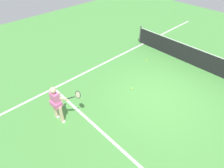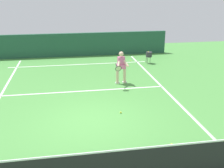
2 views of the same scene
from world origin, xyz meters
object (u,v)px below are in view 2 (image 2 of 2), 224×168
Objects in this scene: ball_hopper at (149,54)px; tennis_player at (121,66)px; tennis_ball_mid at (121,112)px; tennis_ball_far at (131,61)px; tennis_ball_near at (172,144)px.

tennis_player is at bearing 54.40° from ball_hopper.
tennis_player is at bearing -101.52° from tennis_ball_mid.
tennis_ball_far is (-1.44, -3.98, -0.81)m from tennis_player.
tennis_ball_near and tennis_ball_far have the same top height.
tennis_ball_far is 1.26m from ball_hopper.
ball_hopper is (-2.39, -3.33, -0.30)m from tennis_player.
tennis_ball_mid is 1.00× the size of tennis_ball_far.
tennis_ball_near is at bearing 93.83° from tennis_player.
ball_hopper reaches higher than tennis_ball_near.
tennis_player is 2.09× the size of ball_hopper.
ball_hopper is (-3.04, -6.56, 0.51)m from tennis_ball_mid.
tennis_player is 3.39m from tennis_ball_mid.
tennis_ball_far is (-1.06, -9.58, 0.00)m from tennis_ball_near.
tennis_ball_far is at bearing -109.85° from tennis_player.
tennis_ball_mid is 7.51m from tennis_ball_far.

